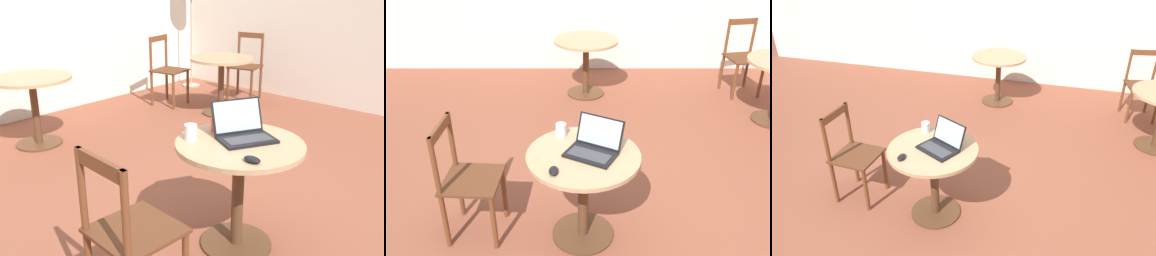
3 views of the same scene
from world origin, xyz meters
TOP-DOWN VIEW (x-y plane):
  - ground_plane at (0.00, 0.00)m, footprint 16.00×16.00m
  - cafe_table_near at (-0.16, -0.20)m, footprint 0.77×0.77m
  - cafe_table_mid at (1.95, 1.60)m, footprint 0.77×0.77m
  - cafe_table_far at (-0.10, 2.33)m, footprint 0.77×0.77m
  - chair_near_left at (-0.98, -0.15)m, footprint 0.42×0.42m
  - chair_mid_right at (2.73, 1.77)m, footprint 0.47×0.47m
  - chair_mid_back at (1.81, 2.39)m, footprint 0.46×0.46m
  - laptop at (-0.09, -0.18)m, footprint 0.42×0.40m
  - mouse at (-0.35, -0.42)m, footprint 0.06×0.10m
  - mug at (-0.08, 0.03)m, footprint 0.12×0.08m
  - drinking_glass at (-0.32, 0.04)m, footprint 0.08×0.08m

SIDE VIEW (x-z plane):
  - ground_plane at x=0.00m, z-range 0.00..0.00m
  - chair_near_left at x=-0.98m, z-range 0.00..0.90m
  - chair_mid_right at x=2.73m, z-range 0.00..0.90m
  - chair_mid_back at x=1.81m, z-range 0.00..0.90m
  - cafe_table_near at x=-0.16m, z-range 0.18..0.88m
  - cafe_table_mid at x=1.95m, z-range 0.18..0.88m
  - cafe_table_far at x=-0.10m, z-range 0.18..0.88m
  - mouse at x=-0.35m, z-range 0.70..0.73m
  - mug at x=-0.08m, z-range 0.70..0.78m
  - laptop at x=-0.09m, z-range 0.64..0.85m
  - drinking_glass at x=-0.32m, z-range 0.70..0.80m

